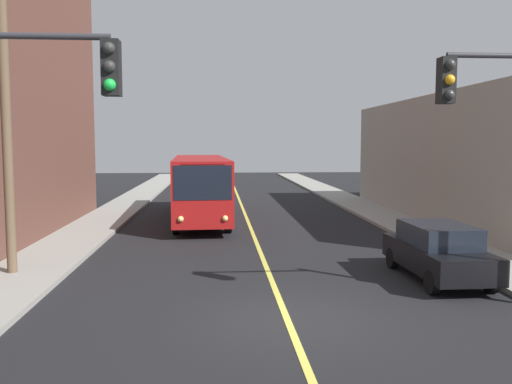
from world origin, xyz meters
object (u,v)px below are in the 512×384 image
Objects in this scene: city_bus at (200,185)px; traffic_signal_left_corner at (2,123)px; utility_pole_near at (5,82)px; parked_car_black at (438,251)px.

city_bus is 2.04× the size of traffic_signal_left_corner.
city_bus is at bearing 65.89° from utility_pole_near.
utility_pole_near reaches higher than city_bus.
utility_pole_near is at bearing 174.63° from parked_car_black.
traffic_signal_left_corner is at bearing -154.60° from parked_car_black.
city_bus is 2.76× the size of parked_car_black.
city_bus is at bearing 80.29° from traffic_signal_left_corner.
city_bus is 13.25m from utility_pole_near.
parked_car_black is at bearing 25.40° from traffic_signal_left_corner.
parked_car_black is 0.74× the size of traffic_signal_left_corner.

